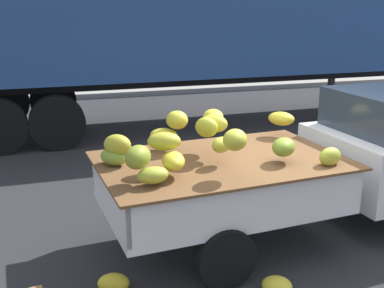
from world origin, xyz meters
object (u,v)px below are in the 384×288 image
at_px(pickup_truck, 354,157).
at_px(fallen_banana_bunch_near_tailgate, 114,283).
at_px(semi_trailer, 209,14).
at_px(fallen_banana_bunch_by_wheel, 277,286).

relative_size(pickup_truck, fallen_banana_bunch_near_tailgate, 15.70).
height_order(semi_trailer, fallen_banana_bunch_by_wheel, semi_trailer).
relative_size(fallen_banana_bunch_near_tailgate, fallen_banana_bunch_by_wheel, 1.05).
relative_size(pickup_truck, semi_trailer, 0.42).
height_order(pickup_truck, fallen_banana_bunch_near_tailgate, pickup_truck).
xyz_separation_m(semi_trailer, fallen_banana_bunch_near_tailgate, (-3.12, -6.51, -2.44)).
bearing_deg(fallen_banana_bunch_near_tailgate, pickup_truck, 13.75).
xyz_separation_m(pickup_truck, fallen_banana_bunch_by_wheel, (-1.66, -1.27, -0.80)).
bearing_deg(fallen_banana_bunch_by_wheel, fallen_banana_bunch_near_tailgate, 162.57).
height_order(semi_trailer, fallen_banana_bunch_near_tailgate, semi_trailer).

